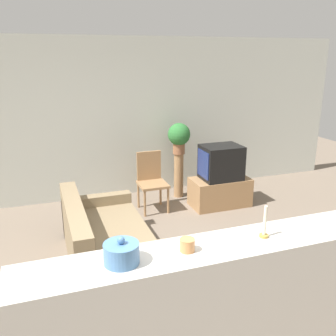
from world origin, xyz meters
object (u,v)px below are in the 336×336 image
Objects in this scene: wooden_chair at (151,179)px; decorative_bowl at (121,253)px; potted_plant at (179,136)px; couch at (104,240)px; television at (221,162)px.

decorative_bowl is at bearing -110.18° from wooden_chair.
decorative_bowl is (-1.80, -3.61, 0.07)m from potted_plant.
potted_plant is at bearing 46.47° from couch.
television reaches higher than couch.
television is at bearing -51.76° from potted_plant.
decorative_bowl is (-1.19, -3.25, 0.65)m from wooden_chair.
couch is 3.29× the size of potted_plant.
television is 3.79m from decorative_bowl.
television is 0.86m from potted_plant.
television is at bearing 52.63° from decorative_bowl.
couch is 2.41m from television.
wooden_chair is at bearing 69.82° from decorative_bowl.
wooden_chair reaches higher than couch.
television is 1.15m from wooden_chair.
potted_plant is at bearing 128.24° from television.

